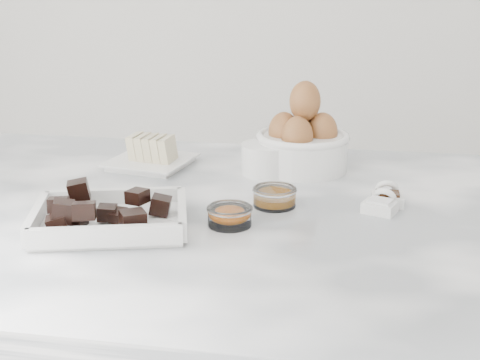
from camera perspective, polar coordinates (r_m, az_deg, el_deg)
name	(u,v)px	position (r m, az deg, el deg)	size (l,w,h in m)	color
marble_slab	(224,221)	(1.06, -1.36, -3.53)	(1.20, 0.80, 0.04)	white
chocolate_dish	(110,213)	(0.98, -11.05, -2.80)	(0.26, 0.22, 0.06)	white
butter_plate	(149,155)	(1.28, -7.75, 2.14)	(0.17, 0.17, 0.06)	white
sugar_ramekin	(266,158)	(1.22, 2.27, 1.92)	(0.09, 0.09, 0.06)	white
egg_bowl	(303,141)	(1.25, 5.36, 3.31)	(0.17, 0.17, 0.17)	white
honey_bowl	(275,196)	(1.06, 2.96, -1.41)	(0.07, 0.07, 0.03)	white
zest_bowl	(230,215)	(0.98, -0.89, -3.00)	(0.07, 0.07, 0.03)	white
vanilla_spoon	(387,196)	(1.09, 12.44, -1.37)	(0.05, 0.06, 0.04)	white
salt_spoon	(381,204)	(1.06, 11.95, -2.00)	(0.06, 0.07, 0.04)	white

